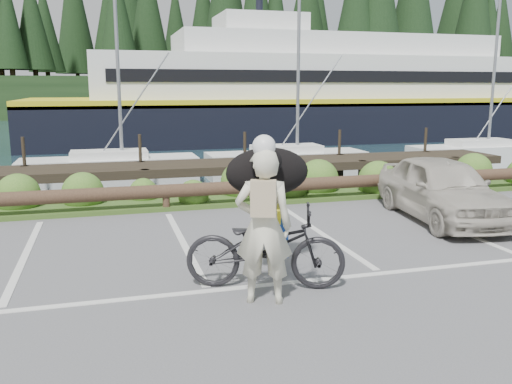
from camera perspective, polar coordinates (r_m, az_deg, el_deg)
The scene contains 8 objects.
ground at distance 7.84m, azimuth -5.59°, elevation -9.32°, with size 72.00×72.00×0.00m, color #555558.
harbor_backdrop at distance 85.72m, azimuth -14.72°, elevation 8.85°, with size 170.00×160.00×30.00m.
vegetation_strip at distance 12.89m, azimuth -9.76°, elevation -1.09°, with size 34.00×1.60×0.10m, color #3D5B21.
log_rail at distance 12.22m, azimuth -9.40°, elevation -1.98°, with size 32.00×0.30×0.60m, color #443021, non-canonical shape.
bicycle at distance 7.40m, azimuth 0.98°, elevation -5.84°, with size 0.76×2.17×1.14m, color black.
cyclist at distance 6.80m, azimuth 0.82°, elevation -3.68°, with size 0.72×0.47×1.98m, color beige.
dog at distance 7.88m, azimuth 1.21°, elevation 2.13°, with size 1.24×0.61×0.72m, color black.
parked_car at distance 11.80m, azimuth 19.00°, elevation 0.36°, with size 1.55×3.86×1.32m, color #B9B1A2.
Camera 1 is at (-1.25, -7.24, 2.72)m, focal length 38.00 mm.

